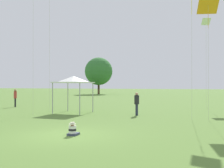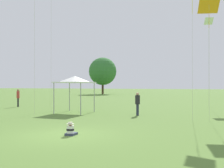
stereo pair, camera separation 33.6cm
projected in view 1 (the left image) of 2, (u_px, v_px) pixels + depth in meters
ground_plane at (67, 135)px, 11.61m from camera, size 300.00×300.00×0.00m
seated_toddler at (73, 130)px, 11.49m from camera, size 0.43×0.53×0.60m
person_standing_4 at (15, 96)px, 26.56m from camera, size 0.37×0.37×1.82m
person_standing_5 at (137, 102)px, 19.13m from camera, size 0.45×0.45×1.69m
canopy_tent at (73, 80)px, 21.00m from camera, size 2.69×2.69×2.95m
kite_2 at (206, 25)px, 26.12m from camera, size 0.97×0.83×8.88m
kite_3 at (208, 7)px, 16.65m from camera, size 1.45×1.18×7.79m
distant_tree_0 at (99, 71)px, 65.63m from camera, size 6.94×6.94×9.22m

